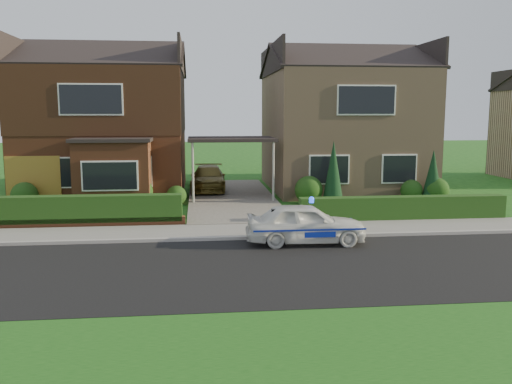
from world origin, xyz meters
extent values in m
plane|color=#154713|center=(0.00, 0.00, 0.00)|extent=(120.00, 120.00, 0.00)
cube|color=black|center=(0.00, 0.00, 0.00)|extent=(60.00, 6.00, 0.02)
cube|color=#9E9993|center=(0.00, 3.05, 0.06)|extent=(60.00, 0.16, 0.12)
cube|color=slate|center=(0.00, 4.10, 0.05)|extent=(60.00, 2.00, 0.10)
cube|color=#154713|center=(0.00, -5.00, 0.00)|extent=(60.00, 4.00, 0.01)
cube|color=#666059|center=(0.00, 11.00, 0.06)|extent=(3.80, 12.00, 0.12)
cube|color=brown|center=(-5.80, 14.00, 2.90)|extent=(7.20, 8.00, 5.80)
cube|color=white|center=(-7.38, 9.98, 1.40)|extent=(1.80, 0.08, 1.30)
cube|color=white|center=(-4.22, 9.98, 1.40)|extent=(1.60, 0.08, 1.30)
cube|color=white|center=(-5.80, 9.98, 4.40)|extent=(2.60, 0.08, 1.30)
cube|color=black|center=(-5.80, 14.00, 4.35)|extent=(7.26, 8.06, 2.90)
cube|color=brown|center=(-4.94, 9.30, 1.35)|extent=(3.00, 1.40, 2.70)
cube|color=black|center=(-4.94, 9.30, 2.77)|extent=(3.20, 1.60, 0.14)
cube|color=#9E7D60|center=(5.80, 14.00, 2.90)|extent=(7.20, 8.00, 5.80)
cube|color=white|center=(4.22, 9.98, 1.40)|extent=(1.80, 0.08, 1.30)
cube|color=white|center=(7.38, 9.98, 1.40)|extent=(1.60, 0.08, 1.30)
cube|color=white|center=(5.80, 9.98, 4.40)|extent=(2.60, 0.08, 1.30)
cube|color=black|center=(0.00, 11.00, 2.70)|extent=(3.80, 3.00, 0.14)
cylinder|color=gray|center=(-1.70, 9.60, 1.35)|extent=(0.10, 0.10, 2.70)
cylinder|color=gray|center=(1.70, 9.60, 1.35)|extent=(0.10, 0.10, 2.70)
cube|color=brown|center=(-8.25, 9.96, 1.05)|extent=(2.20, 0.10, 2.10)
cube|color=brown|center=(-5.80, 5.30, 0.18)|extent=(7.70, 0.25, 0.36)
cube|color=black|center=(-5.80, 5.45, 0.00)|extent=(7.50, 0.55, 0.90)
cube|color=black|center=(5.80, 5.35, 0.00)|extent=(7.50, 0.55, 0.80)
sphere|color=black|center=(-8.50, 9.50, 0.54)|extent=(1.08, 1.08, 1.08)
sphere|color=black|center=(-4.00, 9.30, 0.66)|extent=(1.32, 1.32, 1.32)
sphere|color=black|center=(-2.40, 9.60, 0.42)|extent=(0.84, 0.84, 0.84)
sphere|color=black|center=(3.20, 9.40, 0.60)|extent=(1.20, 1.20, 1.20)
sphere|color=black|center=(7.80, 9.50, 0.48)|extent=(0.96, 0.96, 0.96)
sphere|color=black|center=(8.80, 9.20, 0.54)|extent=(1.08, 1.08, 1.08)
cone|color=black|center=(4.20, 9.20, 1.30)|extent=(0.90, 0.90, 2.60)
cone|color=black|center=(8.60, 9.20, 1.10)|extent=(0.90, 0.90, 2.20)
imported|color=silver|center=(1.66, 2.40, 0.60)|extent=(1.55, 3.58, 1.20)
sphere|color=#193FF2|center=(1.83, 2.40, 1.28)|extent=(0.17, 0.17, 0.17)
cube|color=navy|center=(1.66, 1.69, 0.55)|extent=(3.25, 0.02, 0.05)
cube|color=navy|center=(1.66, 3.11, 0.55)|extent=(3.25, 0.01, 0.05)
ellipsoid|color=black|center=(0.67, 2.30, 0.86)|extent=(0.22, 0.17, 0.21)
sphere|color=white|center=(0.69, 2.24, 0.85)|extent=(0.11, 0.11, 0.11)
sphere|color=black|center=(0.69, 2.28, 1.00)|extent=(0.13, 0.13, 0.13)
cone|color=black|center=(0.65, 2.29, 1.06)|extent=(0.04, 0.04, 0.05)
cone|color=black|center=(0.74, 2.29, 1.06)|extent=(0.04, 0.04, 0.05)
imported|color=brown|center=(-1.00, 13.12, 0.70)|extent=(1.76, 4.07, 1.17)
imported|color=gray|center=(-3.59, 9.00, 0.36)|extent=(0.45, 0.39, 0.73)
imported|color=gray|center=(-7.27, 7.55, 0.40)|extent=(0.57, 0.55, 0.80)
imported|color=gray|center=(-6.85, 6.00, 0.33)|extent=(0.48, 0.48, 0.67)
camera|label=1|loc=(-1.48, -13.07, 3.86)|focal=38.00mm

